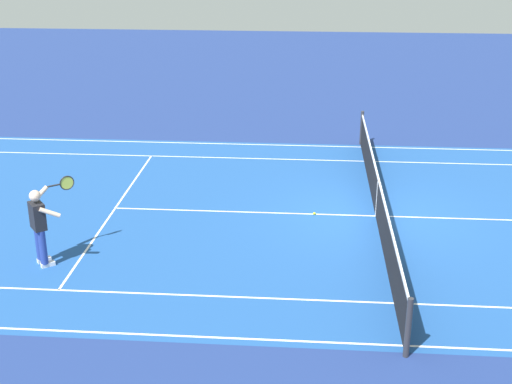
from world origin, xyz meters
The scene contains 6 objects.
ground_plane centered at (0.00, 0.00, 0.00)m, with size 60.00×60.00×0.00m, color navy.
court_slab centered at (0.00, 0.00, 0.00)m, with size 24.20×11.40×0.00m, color #1E4C93.
court_line_markings centered at (0.00, 0.00, 0.00)m, with size 23.85×11.05×0.01m.
tennis_net centered at (0.00, 0.00, 0.49)m, with size 0.10×11.70×1.08m.
tennis_player_near centered at (7.06, 3.07, 0.93)m, with size 0.74×1.08×1.70m.
tennis_ball centered at (1.48, 0.03, 0.03)m, with size 0.07×0.07×0.07m, color #CCE01E.
Camera 1 is at (1.70, 15.54, 6.62)m, focal length 48.72 mm.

